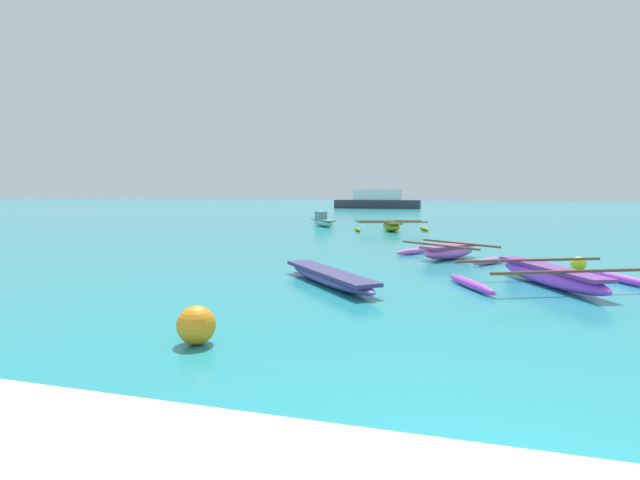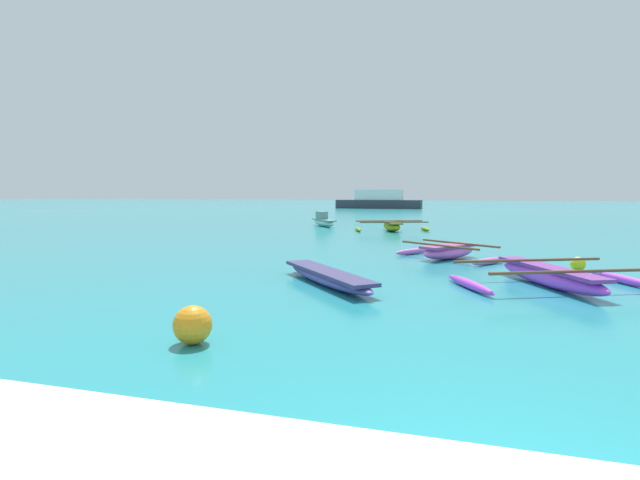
% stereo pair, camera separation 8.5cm
% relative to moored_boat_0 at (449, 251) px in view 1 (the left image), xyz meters
% --- Properties ---
extents(moored_boat_0, '(3.59, 3.27, 0.51)m').
position_rel_moored_boat_0_xyz_m(moored_boat_0, '(0.00, 0.00, 0.00)').
color(moored_boat_0, '#E765D0').
rests_on(moored_boat_0, ground_plane).
extents(moored_boat_1, '(3.17, 3.57, 0.33)m').
position_rel_moored_boat_0_xyz_m(moored_boat_1, '(-2.54, -5.31, -0.05)').
color(moored_boat_1, '#52469B').
rests_on(moored_boat_1, ground_plane).
extents(moored_boat_2, '(4.24, 2.90, 0.55)m').
position_rel_moored_boat_0_xyz_m(moored_boat_2, '(-3.38, 10.82, 0.02)').
color(moored_boat_2, '#929917').
rests_on(moored_boat_2, ground_plane).
extents(moored_boat_3, '(4.59, 3.74, 0.51)m').
position_rel_moored_boat_0_xyz_m(moored_boat_3, '(2.35, -4.11, 0.00)').
color(moored_boat_3, '#BE44E3').
rests_on(moored_boat_3, ground_plane).
extents(moored_boat_4, '(2.35, 2.91, 0.90)m').
position_rel_moored_boat_0_xyz_m(moored_boat_4, '(-7.99, 13.36, 0.08)').
color(moored_boat_4, '#98E7DA').
rests_on(moored_boat_4, ground_plane).
extents(mooring_buoy_0, '(0.55, 0.55, 0.55)m').
position_rel_moored_boat_0_xyz_m(mooring_buoy_0, '(-3.15, -10.22, 0.04)').
color(mooring_buoy_0, orange).
rests_on(mooring_buoy_0, ground_plane).
extents(mooring_buoy_1, '(0.39, 0.39, 0.39)m').
position_rel_moored_boat_0_xyz_m(mooring_buoy_1, '(3.45, -1.54, -0.04)').
color(mooring_buoy_1, yellow).
rests_on(mooring_buoy_1, ground_plane).
extents(distant_ferry, '(10.73, 2.36, 2.36)m').
position_rel_moored_boat_0_xyz_m(distant_ferry, '(-10.23, 46.63, 0.72)').
color(distant_ferry, '#2D333D').
rests_on(distant_ferry, ground_plane).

